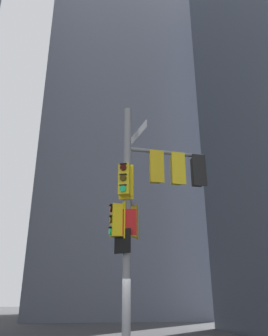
# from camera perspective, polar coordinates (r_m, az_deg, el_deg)

# --- Properties ---
(building_mid_block) EXTENTS (16.18, 16.18, 41.89)m
(building_mid_block) POSITION_cam_1_polar(r_m,az_deg,el_deg) (41.81, -2.79, 5.90)
(building_mid_block) COLOR slate
(building_mid_block) RESTS_ON ground
(signal_pole_assembly) EXTENTS (3.33, 2.36, 8.18)m
(signal_pole_assembly) POSITION_cam_1_polar(r_m,az_deg,el_deg) (10.75, 1.51, -5.93)
(signal_pole_assembly) COLOR gray
(signal_pole_assembly) RESTS_ON ground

